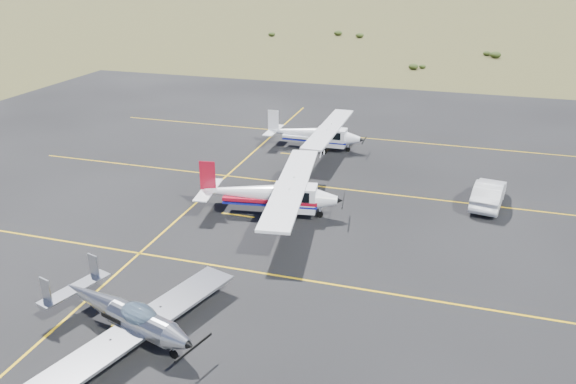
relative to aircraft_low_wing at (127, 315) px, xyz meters
The scene contains 6 objects.
ground 4.93m from the aircraft_low_wing, 52.74° to the left, with size 1600.00×1600.00×0.00m, color #383D1C.
apron 11.28m from the aircraft_low_wing, 74.90° to the left, with size 72.00×72.00×0.02m, color black.
aircraft_low_wing is the anchor object (origin of this frame).
aircraft_cessna 12.13m from the aircraft_low_wing, 82.12° to the left, with size 7.11×11.75×2.96m.
aircraft_plain 24.09m from the aircraft_low_wing, 87.37° to the left, with size 6.42×10.70×2.72m.
sedan 21.56m from the aircraft_low_wing, 51.76° to the left, with size 1.56×4.47×1.47m, color silver.
Camera 1 is at (8.03, -18.96, 13.44)m, focal length 35.00 mm.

